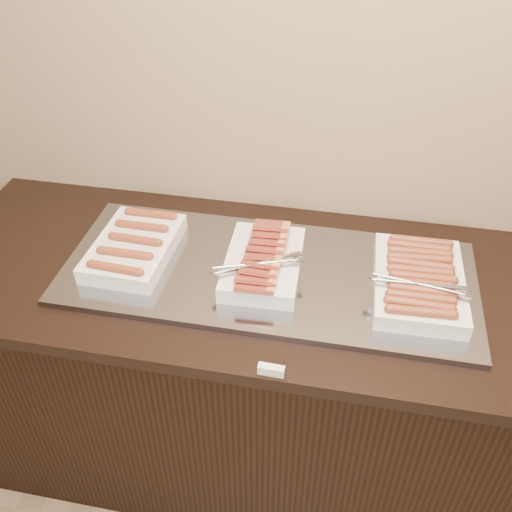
{
  "coord_description": "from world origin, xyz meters",
  "views": [
    {
      "loc": [
        0.21,
        0.87,
        2.0
      ],
      "look_at": [
        -0.04,
        2.13,
        0.97
      ],
      "focal_mm": 40.0,
      "sensor_mm": 36.0,
      "label": 1
    }
  ],
  "objects": [
    {
      "name": "dish_center",
      "position": [
        -0.01,
        2.13,
        0.96
      ],
      "size": [
        0.26,
        0.34,
        0.09
      ],
      "rotation": [
        0.0,
        0.0,
        0.04
      ],
      "color": "white",
      "rests_on": "warming_tray"
    },
    {
      "name": "label_holder",
      "position": [
        0.07,
        1.77,
        0.91
      ],
      "size": [
        0.07,
        0.02,
        0.03
      ],
      "primitive_type": "cube",
      "rotation": [
        0.0,
        0.0,
        -0.03
      ],
      "color": "white",
      "rests_on": "counter"
    },
    {
      "name": "counter",
      "position": [
        0.0,
        2.13,
        0.45
      ],
      "size": [
        2.06,
        0.76,
        0.9
      ],
      "color": "black",
      "rests_on": "ground"
    },
    {
      "name": "warming_tray",
      "position": [
        0.0,
        2.13,
        0.91
      ],
      "size": [
        1.2,
        0.5,
        0.02
      ],
      "primitive_type": "cube",
      "color": "gray",
      "rests_on": "counter"
    },
    {
      "name": "dish_right",
      "position": [
        0.43,
        2.13,
        0.95
      ],
      "size": [
        0.27,
        0.37,
        0.08
      ],
      "rotation": [
        0.0,
        0.0,
        0.02
      ],
      "color": "white",
      "rests_on": "warming_tray"
    },
    {
      "name": "dish_left",
      "position": [
        -0.41,
        2.13,
        0.95
      ],
      "size": [
        0.23,
        0.34,
        0.07
      ],
      "rotation": [
        0.0,
        0.0,
        -0.03
      ],
      "color": "white",
      "rests_on": "warming_tray"
    }
  ]
}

